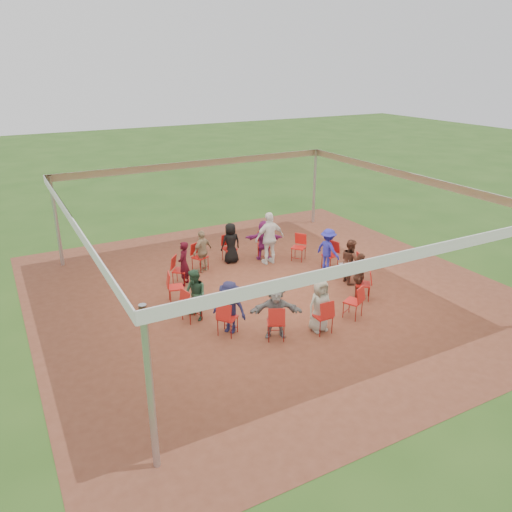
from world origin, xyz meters
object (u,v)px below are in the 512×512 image
chair_1 (330,255)px  person_seated_3 (231,243)px  chair_7 (176,287)px  chair_11 (322,316)px  person_seated_1 (328,249)px  person_seated_9 (320,305)px  chair_5 (200,257)px  chair_0 (353,268)px  person_seated_6 (195,295)px  chair_10 (276,322)px  standing_person (270,238)px  laptop (345,263)px  chair_13 (363,284)px  chair_12 (353,302)px  person_seated_5 (184,264)px  person_seated_10 (359,276)px  person_seated_8 (276,311)px  person_seated_2 (264,240)px  person_seated_7 (230,307)px  chair_8 (192,305)px  chair_3 (264,245)px  cable_coil (280,291)px  chair_9 (228,318)px  chair_2 (299,248)px  person_seated_0 (350,261)px  chair_4 (229,249)px  person_seated_4 (202,251)px

chair_1 → person_seated_3: bearing=40.2°
chair_7 → chair_11: (2.60, -3.30, 0.00)m
person_seated_1 → person_seated_9: 4.01m
chair_5 → person_seated_9: size_ratio=0.66×
chair_0 → person_seated_6: 5.13m
chair_0 → chair_10: (-3.79, -1.80, 0.00)m
standing_person → laptop: 2.74m
chair_13 → person_seated_6: person_seated_6 is taller
chair_10 → chair_12: 2.33m
person_seated_5 → person_seated_10: bearing=90.0°
person_seated_3 → person_seated_6: 4.01m
chair_5 → chair_12: 5.37m
chair_13 → person_seated_3: person_seated_3 is taller
laptop → chair_1: bearing=-0.9°
person_seated_8 → laptop: 3.89m
chair_11 → person_seated_10: size_ratio=0.66×
chair_13 → standing_person: 3.73m
chair_5 → person_seated_2: 2.29m
person_seated_7 → chair_8: bearing=172.9°
chair_13 → person_seated_3: bearing=64.9°
chair_3 → person_seated_2: 0.27m
person_seated_7 → person_seated_8: same height
chair_8 → person_seated_6: 0.27m
chair_8 → laptop: 4.96m
person_seated_8 → person_seated_10: bearing=38.6°
chair_13 → person_seated_7: 4.11m
chair_5 → person_seated_6: 3.28m
cable_coil → laptop: laptop is taller
person_seated_3 → cable_coil: bearing=95.9°
person_seated_6 → cable_coil: person_seated_6 is taller
chair_9 → person_seated_6: 1.20m
chair_7 → person_seated_6: bearing=18.6°
chair_2 → chair_13: 3.35m
person_seated_0 → chair_2: bearing=23.0°
person_seated_10 → person_seated_6: bearing=115.7°
chair_4 → laptop: size_ratio=2.50×
chair_10 → person_seated_7: (-0.84, 0.82, 0.24)m
chair_7 → chair_12: (3.77, -3.04, 0.00)m
chair_12 → person_seated_10: (0.85, 0.82, 0.24)m
chair_10 → laptop: (3.52, 1.87, 0.19)m
chair_9 → chair_10: 1.20m
chair_8 → person_seated_5: 2.29m
person_seated_3 → person_seated_10: bearing=115.7°
person_seated_7 → cable_coil: 2.78m
chair_7 → chair_11: same height
person_seated_4 → cable_coil: person_seated_4 is taller
chair_8 → person_seated_3: bearing=127.5°
chair_9 → chair_10: (0.93, -0.75, 0.00)m
chair_8 → person_seated_4: size_ratio=0.66×
chair_9 → chair_13: 4.20m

